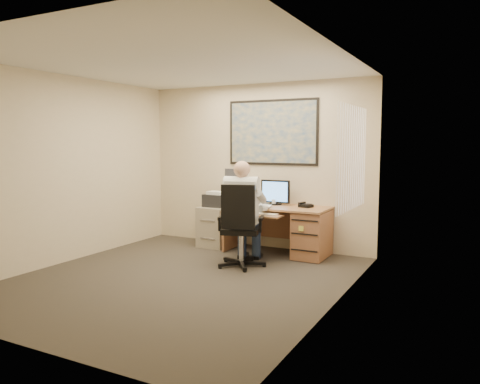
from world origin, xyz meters
The scene contains 8 objects.
room_shell centered at (0.00, 0.00, 1.35)m, with size 4.00×4.50×2.70m.
desk centered at (0.86, 1.90, 0.44)m, with size 1.60×0.97×1.14m.
world_map centered at (0.28, 2.23, 1.90)m, with size 1.56×0.03×1.06m, color #1E4C93.
wall_calendar centered at (-0.47, 2.24, 1.08)m, with size 0.28×0.01×0.42m, color white.
window_blinds centered at (1.97, 0.80, 1.55)m, with size 0.06×1.40×1.30m, color white, non-canonical shape.
filing_cabinet centered at (-0.59, 1.91, 0.40)m, with size 0.50×0.59×0.93m.
office_chair centered at (0.37, 0.89, 0.34)m, with size 0.88×0.88×1.18m.
person centered at (0.38, 0.98, 0.74)m, with size 0.62×0.88×1.48m, color silver, non-canonical shape.
Camera 1 is at (3.36, -4.80, 1.73)m, focal length 35.00 mm.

